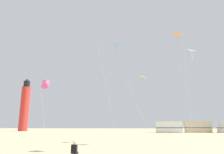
{
  "coord_description": "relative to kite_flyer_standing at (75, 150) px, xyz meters",
  "views": [
    {
      "loc": [
        1.5,
        -7.49,
        2.17
      ],
      "look_at": [
        0.4,
        11.29,
        6.4
      ],
      "focal_mm": 33.56,
      "sensor_mm": 36.0,
      "label": 1
    }
  ],
  "objects": [
    {
      "name": "rv_van_tan",
      "position": [
        22.22,
        44.06,
        0.78
      ],
      "size": [
        6.45,
        2.37,
        2.8
      ],
      "rotation": [
        0.0,
        0.0,
        0.0
      ],
      "color": "#C6B28C",
      "rests_on": "ground"
    },
    {
      "name": "lighthouse_distant",
      "position": [
        -28.99,
        52.8,
        7.22
      ],
      "size": [
        2.8,
        2.8,
        16.8
      ],
      "color": "red",
      "rests_on": "ground"
    },
    {
      "name": "kite_diamond_orange",
      "position": [
        8.52,
        6.5,
        9.84
      ],
      "size": [
        1.37,
        1.37,
        11.15
      ],
      "color": "silver",
      "rests_on": "ground"
    },
    {
      "name": "kite_diamond_white",
      "position": [
        11.52,
        12.13,
        10.1
      ],
      "size": [
        2.89,
        2.89,
        11.46
      ],
      "color": "silver",
      "rests_on": "ground"
    },
    {
      "name": "kite_diamond_lime",
      "position": [
        5.56,
        14.28,
        7.43
      ],
      "size": [
        3.22,
        3.1,
        8.59
      ],
      "color": "silver",
      "rests_on": "ground"
    },
    {
      "name": "kite_tube_rainbow",
      "position": [
        -5.97,
        9.98,
        6.1
      ],
      "size": [
        1.35,
        2.59,
        7.41
      ],
      "color": "silver",
      "rests_on": "ground"
    },
    {
      "name": "kite_diamond_cyan",
      "position": [
        2.05,
        12.14,
        11.01
      ],
      "size": [
        3.04,
        3.04,
        12.45
      ],
      "color": "silver",
      "rests_on": "ground"
    },
    {
      "name": "kite_flyer_standing",
      "position": [
        0.0,
        0.0,
        0.0
      ],
      "size": [
        0.41,
        0.55,
        1.16
      ],
      "rotation": [
        0.0,
        0.0,
        2.93
      ],
      "color": "black",
      "rests_on": "ground"
    },
    {
      "name": "rv_van_white",
      "position": [
        14.27,
        41.81,
        0.78
      ],
      "size": [
        6.57,
        2.72,
        2.8
      ],
      "rotation": [
        0.0,
        0.0,
        -0.06
      ],
      "color": "white",
      "rests_on": "ground"
    }
  ]
}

